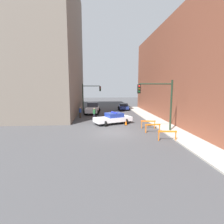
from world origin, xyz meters
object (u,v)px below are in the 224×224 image
parked_car_near (124,106)px  pedestrian_corner (80,112)px  traffic_light_near (160,98)px  barrier_mid (153,127)px  barrier_back (148,123)px  traffic_cone (126,123)px  pedestrian_crossing (94,113)px  police_car (113,118)px  barrier_front (167,134)px  traffic_light_far (89,94)px  white_truck (93,108)px

parked_car_near → pedestrian_corner: pedestrian_corner is taller
traffic_light_near → barrier_mid: (-0.80, -0.36, -2.91)m
parked_car_near → barrier_back: bearing=-84.5°
traffic_light_near → traffic_cone: size_ratio=7.93×
pedestrian_corner → parked_car_near: bearing=142.0°
pedestrian_corner → barrier_back: bearing=51.5°
barrier_mid → parked_car_near: bearing=91.1°
parked_car_near → barrier_mid: bearing=-84.8°
barrier_mid → barrier_back: 1.82m
pedestrian_corner → barrier_back: pedestrian_corner is taller
barrier_mid → traffic_cone: 4.27m
parked_car_near → pedestrian_crossing: size_ratio=2.66×
barrier_back → police_car: bearing=143.4°
traffic_light_near → barrier_front: size_ratio=3.27×
traffic_light_far → police_car: traffic_light_far is taller
barrier_mid → barrier_front: bearing=-82.0°
pedestrian_crossing → barrier_back: pedestrian_crossing is taller
traffic_cone → pedestrian_crossing: bearing=133.1°
traffic_light_near → police_car: 6.74m
traffic_cone → white_truck: bearing=113.4°
traffic_light_near → barrier_front: traffic_light_near is taller
white_truck → barrier_front: bearing=-63.8°
parked_car_near → police_car: bearing=-99.6°
barrier_front → barrier_mid: bearing=98.0°
white_truck → barrier_mid: size_ratio=3.44×
traffic_light_far → traffic_light_near: bearing=-62.6°
traffic_light_near → barrier_back: bearing=117.1°
pedestrian_corner → barrier_mid: pedestrian_corner is taller
traffic_light_near → traffic_cone: 5.49m
barrier_front → pedestrian_corner: bearing=125.5°
white_truck → police_car: bearing=-69.1°
pedestrian_corner → white_truck: bearing=162.6°
traffic_light_near → police_car: (-4.45, 4.21, -2.81)m
pedestrian_crossing → barrier_front: bearing=-50.1°
pedestrian_crossing → barrier_front: (6.48, -10.67, -0.24)m
parked_car_near → barrier_back: (0.40, -16.37, -0.06)m
traffic_cone → barrier_mid: bearing=-59.5°
pedestrian_crossing → barrier_mid: pedestrian_crossing is taller
traffic_light_near → traffic_light_far: size_ratio=1.00×
barrier_front → white_truck: bearing=112.7°
police_car → parked_car_near: bearing=-36.3°
pedestrian_corner → barrier_back: size_ratio=1.04×
white_truck → barrier_mid: bearing=-61.1°
barrier_back → traffic_cone: barrier_back is taller
traffic_light_far → barrier_mid: (7.23, -15.85, -2.78)m
traffic_cone → parked_car_near: bearing=82.9°
traffic_cone → police_car: bearing=149.1°
pedestrian_crossing → pedestrian_corner: same height
traffic_light_near → pedestrian_crossing: (-6.89, 7.51, -2.67)m
police_car → barrier_front: police_car is taller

